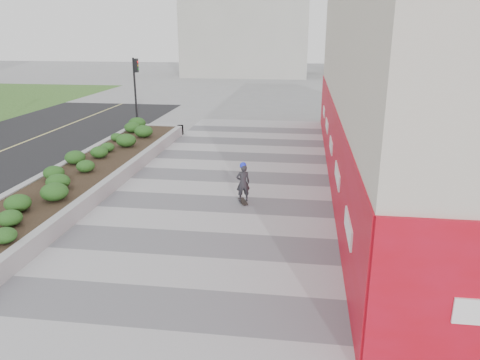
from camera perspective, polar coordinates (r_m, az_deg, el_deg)
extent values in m
plane|color=gray|center=(11.75, -7.38, -11.44)|extent=(160.00, 160.00, 0.00)
cube|color=#A8A8AD|center=(14.36, -4.30, -5.69)|extent=(8.00, 36.00, 0.01)
cube|color=beige|center=(19.40, 20.58, 11.60)|extent=(6.00, 24.00, 8.00)
cube|color=red|center=(19.37, 11.14, 4.86)|extent=(0.12, 24.00, 3.00)
cube|color=#9E9EA0|center=(27.58, -10.02, 6.10)|extent=(3.00, 0.30, 0.55)
cube|color=#9E9EA0|center=(20.20, -21.23, 0.91)|extent=(0.30, 18.00, 0.55)
cube|color=#9E9EA0|center=(19.05, -14.09, 0.63)|extent=(0.30, 18.00, 0.55)
cube|color=#2D2116|center=(19.60, -17.76, 0.71)|extent=(2.40, 17.40, 0.50)
cylinder|color=black|center=(29.41, -12.64, 10.26)|extent=(0.12, 0.12, 4.20)
cube|color=black|center=(29.20, -12.52, 13.48)|extent=(0.18, 0.28, 0.80)
cylinder|color=#595654|center=(14.27, -2.32, -5.81)|extent=(0.44, 0.44, 0.01)
cube|color=black|center=(16.22, 0.37, -2.60)|extent=(0.45, 0.74, 0.02)
imported|color=#29282D|center=(16.00, 0.37, -0.35)|extent=(0.56, 0.47, 1.32)
sphere|color=#1C2CF0|center=(15.82, 0.38, 1.79)|extent=(0.23, 0.23, 0.23)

